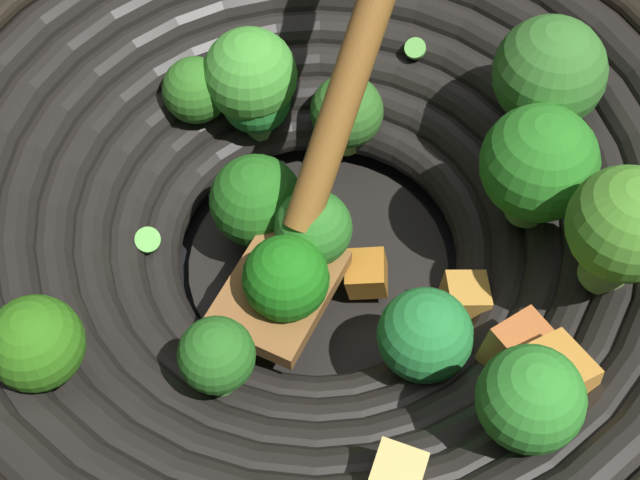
# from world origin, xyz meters

# --- Properties ---
(ground_plane) EXTENTS (4.00, 4.00, 0.00)m
(ground_plane) POSITION_xyz_m (0.00, 0.00, 0.00)
(ground_plane) COLOR black
(wok) EXTENTS (0.43, 0.43, 0.27)m
(wok) POSITION_xyz_m (-0.00, 0.00, 0.07)
(wok) COLOR black
(wok) RESTS_ON ground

